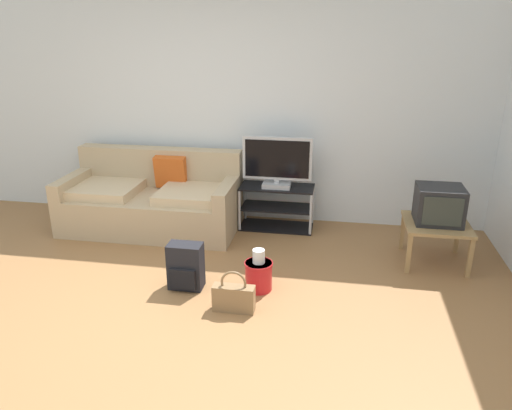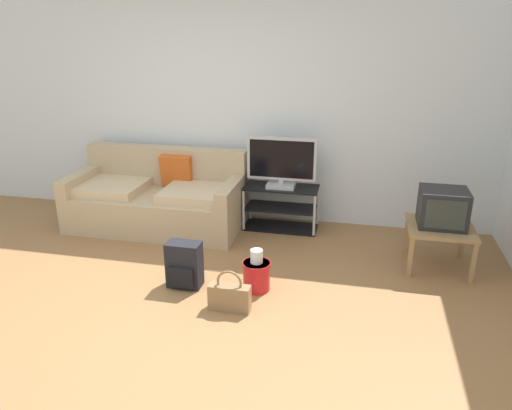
{
  "view_description": "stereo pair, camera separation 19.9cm",
  "coord_description": "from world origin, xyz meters",
  "px_view_note": "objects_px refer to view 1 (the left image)",
  "views": [
    {
      "loc": [
        1.33,
        -3.04,
        2.17
      ],
      "look_at": [
        0.63,
        1.06,
        0.64
      ],
      "focal_mm": 34.37,
      "sensor_mm": 36.0,
      "label": 1
    },
    {
      "loc": [
        1.53,
        -3.0,
        2.17
      ],
      "look_at": [
        0.63,
        1.06,
        0.64
      ],
      "focal_mm": 34.37,
      "sensor_mm": 36.0,
      "label": 2
    }
  ],
  "objects_px": {
    "side_table": "(436,228)",
    "tv_stand": "(277,207)",
    "couch": "(153,201)",
    "handbag": "(234,297)",
    "flat_tv": "(277,163)",
    "cleaning_bucket": "(259,273)",
    "crt_tv": "(439,205)",
    "backpack": "(186,267)"
  },
  "relations": [
    {
      "from": "crt_tv",
      "to": "handbag",
      "type": "height_order",
      "value": "crt_tv"
    },
    {
      "from": "couch",
      "to": "handbag",
      "type": "height_order",
      "value": "couch"
    },
    {
      "from": "flat_tv",
      "to": "cleaning_bucket",
      "type": "xyz_separation_m",
      "value": [
        0.03,
        -1.39,
        -0.61
      ]
    },
    {
      "from": "backpack",
      "to": "cleaning_bucket",
      "type": "xyz_separation_m",
      "value": [
        0.63,
        0.07,
        -0.05
      ]
    },
    {
      "from": "crt_tv",
      "to": "backpack",
      "type": "bearing_deg",
      "value": -158.07
    },
    {
      "from": "cleaning_bucket",
      "to": "handbag",
      "type": "bearing_deg",
      "value": -110.85
    },
    {
      "from": "handbag",
      "to": "tv_stand",
      "type": "bearing_deg",
      "value": 86.42
    },
    {
      "from": "crt_tv",
      "to": "cleaning_bucket",
      "type": "height_order",
      "value": "crt_tv"
    },
    {
      "from": "handbag",
      "to": "flat_tv",
      "type": "bearing_deg",
      "value": 86.38
    },
    {
      "from": "couch",
      "to": "handbag",
      "type": "distance_m",
      "value": 2.03
    },
    {
      "from": "tv_stand",
      "to": "side_table",
      "type": "height_order",
      "value": "tv_stand"
    },
    {
      "from": "flat_tv",
      "to": "crt_tv",
      "type": "xyz_separation_m",
      "value": [
        1.61,
        -0.58,
        -0.18
      ]
    },
    {
      "from": "couch",
      "to": "side_table",
      "type": "xyz_separation_m",
      "value": [
        2.99,
        -0.41,
        0.05
      ]
    },
    {
      "from": "flat_tv",
      "to": "side_table",
      "type": "xyz_separation_m",
      "value": [
        1.61,
        -0.59,
        -0.41
      ]
    },
    {
      "from": "backpack",
      "to": "handbag",
      "type": "distance_m",
      "value": 0.58
    },
    {
      "from": "side_table",
      "to": "tv_stand",
      "type": "bearing_deg",
      "value": 159.11
    },
    {
      "from": "couch",
      "to": "side_table",
      "type": "distance_m",
      "value": 3.02
    },
    {
      "from": "tv_stand",
      "to": "cleaning_bucket",
      "type": "xyz_separation_m",
      "value": [
        0.03,
        -1.42,
        -0.09
      ]
    },
    {
      "from": "tv_stand",
      "to": "crt_tv",
      "type": "distance_m",
      "value": 1.75
    },
    {
      "from": "flat_tv",
      "to": "handbag",
      "type": "distance_m",
      "value": 1.88
    },
    {
      "from": "couch",
      "to": "side_table",
      "type": "height_order",
      "value": "couch"
    },
    {
      "from": "flat_tv",
      "to": "backpack",
      "type": "distance_m",
      "value": 1.68
    },
    {
      "from": "side_table",
      "to": "handbag",
      "type": "relative_size",
      "value": 1.69
    },
    {
      "from": "couch",
      "to": "tv_stand",
      "type": "relative_size",
      "value": 2.35
    },
    {
      "from": "tv_stand",
      "to": "side_table",
      "type": "relative_size",
      "value": 1.37
    },
    {
      "from": "crt_tv",
      "to": "couch",
      "type": "bearing_deg",
      "value": 172.58
    },
    {
      "from": "side_table",
      "to": "crt_tv",
      "type": "xyz_separation_m",
      "value": [
        -0.0,
        0.02,
        0.23
      ]
    },
    {
      "from": "backpack",
      "to": "cleaning_bucket",
      "type": "relative_size",
      "value": 1.09
    },
    {
      "from": "backpack",
      "to": "flat_tv",
      "type": "bearing_deg",
      "value": 87.1
    },
    {
      "from": "backpack",
      "to": "crt_tv",
      "type": "bearing_deg",
      "value": 41.33
    },
    {
      "from": "crt_tv",
      "to": "backpack",
      "type": "height_order",
      "value": "crt_tv"
    },
    {
      "from": "backpack",
      "to": "handbag",
      "type": "xyz_separation_m",
      "value": [
        0.49,
        -0.3,
        -0.08
      ]
    },
    {
      "from": "couch",
      "to": "backpack",
      "type": "bearing_deg",
      "value": -58.69
    },
    {
      "from": "crt_tv",
      "to": "handbag",
      "type": "xyz_separation_m",
      "value": [
        -1.72,
        -1.19,
        -0.47
      ]
    },
    {
      "from": "tv_stand",
      "to": "flat_tv",
      "type": "relative_size",
      "value": 1.08
    },
    {
      "from": "crt_tv",
      "to": "cleaning_bucket",
      "type": "relative_size",
      "value": 1.13
    },
    {
      "from": "cleaning_bucket",
      "to": "flat_tv",
      "type": "bearing_deg",
      "value": 91.2
    },
    {
      "from": "flat_tv",
      "to": "crt_tv",
      "type": "distance_m",
      "value": 1.72
    },
    {
      "from": "couch",
      "to": "crt_tv",
      "type": "bearing_deg",
      "value": -7.42
    },
    {
      "from": "flat_tv",
      "to": "side_table",
      "type": "distance_m",
      "value": 1.76
    },
    {
      "from": "couch",
      "to": "flat_tv",
      "type": "xyz_separation_m",
      "value": [
        1.38,
        0.19,
        0.45
      ]
    },
    {
      "from": "side_table",
      "to": "cleaning_bucket",
      "type": "distance_m",
      "value": 1.78
    }
  ]
}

